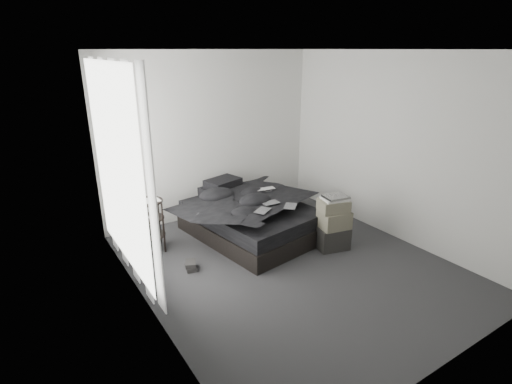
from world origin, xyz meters
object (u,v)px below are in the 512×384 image
bed (251,227)px  side_stand (150,226)px  laptop (267,186)px  box_lower (332,237)px

bed → side_stand: bearing=157.8°
bed → laptop: bearing=7.5°
side_stand → laptop: bearing=-8.2°
bed → box_lower: box_lower is taller
side_stand → box_lower: size_ratio=1.69×
laptop → box_lower: (0.38, -1.05, -0.52)m
side_stand → box_lower: bearing=-31.6°
box_lower → side_stand: bearing=148.4°
side_stand → box_lower: (2.11, -1.30, -0.20)m
bed → box_lower: 1.19m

